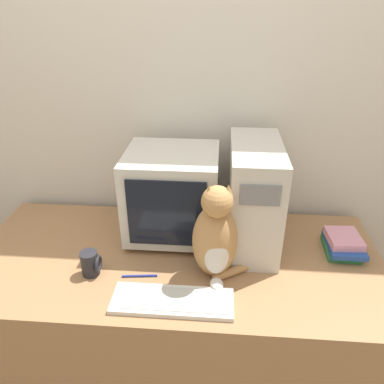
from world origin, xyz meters
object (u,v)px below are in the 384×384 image
at_px(crt_monitor, 172,194).
at_px(book_stack, 343,244).
at_px(keyboard, 172,301).
at_px(pen, 140,276).
at_px(mug, 91,263).
at_px(computer_tower, 253,196).
at_px(cat, 216,237).

xyz_separation_m(crt_monitor, book_stack, (0.76, -0.08, -0.17)).
bearing_deg(crt_monitor, keyboard, -83.31).
height_order(crt_monitor, pen, crt_monitor).
bearing_deg(mug, keyboard, -21.49).
bearing_deg(crt_monitor, pen, -106.64).
distance_m(book_stack, pen, 0.89).
relative_size(computer_tower, cat, 1.11).
xyz_separation_m(keyboard, pen, (-0.15, 0.13, -0.01)).
bearing_deg(crt_monitor, mug, -132.66).
bearing_deg(keyboard, pen, 138.51).
bearing_deg(keyboard, crt_monitor, 96.69).
distance_m(crt_monitor, book_stack, 0.78).
bearing_deg(cat, pen, 178.69).
bearing_deg(keyboard, cat, 48.93).
distance_m(cat, mug, 0.51).
bearing_deg(book_stack, computer_tower, 172.44).
relative_size(computer_tower, keyboard, 1.04).
relative_size(keyboard, mug, 4.29).
distance_m(book_stack, mug, 1.07).
distance_m(cat, pen, 0.35).
bearing_deg(cat, book_stack, 10.83).
height_order(crt_monitor, computer_tower, computer_tower).
bearing_deg(pen, crt_monitor, 73.36).
xyz_separation_m(crt_monitor, pen, (-0.10, -0.32, -0.21)).
xyz_separation_m(crt_monitor, mug, (-0.29, -0.32, -0.16)).
relative_size(keyboard, book_stack, 2.17).
bearing_deg(cat, crt_monitor, 116.84).
height_order(keyboard, pen, keyboard).
xyz_separation_m(keyboard, mug, (-0.35, 0.14, 0.04)).
relative_size(book_stack, pen, 1.46).
height_order(crt_monitor, keyboard, crt_monitor).
height_order(pen, mug, mug).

